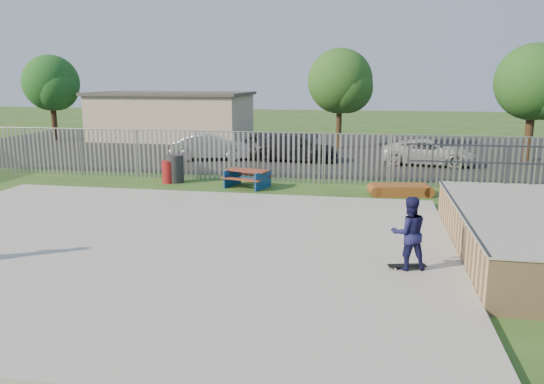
% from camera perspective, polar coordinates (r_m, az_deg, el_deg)
% --- Properties ---
extents(ground, '(120.00, 120.00, 0.00)m').
position_cam_1_polar(ground, '(13.48, -13.79, -5.86)').
color(ground, '#2D501B').
rests_on(ground, ground).
extents(concrete_slab, '(15.00, 12.00, 0.15)m').
position_cam_1_polar(concrete_slab, '(13.46, -13.81, -5.55)').
color(concrete_slab, '#A2A29D').
rests_on(concrete_slab, ground).
extents(fence, '(26.04, 16.02, 2.00)m').
position_cam_1_polar(fence, '(17.10, -4.59, 1.69)').
color(fence, gray).
rests_on(fence, ground).
extents(picnic_table, '(1.92, 1.72, 0.68)m').
position_cam_1_polar(picnic_table, '(20.30, -2.66, 1.49)').
color(picnic_table, brown).
rests_on(picnic_table, ground).
extents(funbox, '(1.99, 1.22, 0.37)m').
position_cam_1_polar(funbox, '(19.44, 13.62, 0.21)').
color(funbox, brown).
rests_on(funbox, ground).
extents(trash_bin_red, '(0.53, 0.53, 0.88)m').
position_cam_1_polar(trash_bin_red, '(21.53, -11.06, 2.14)').
color(trash_bin_red, maroon).
rests_on(trash_bin_red, ground).
extents(trash_bin_grey, '(0.67, 0.67, 1.11)m').
position_cam_1_polar(trash_bin_grey, '(21.55, -10.36, 2.49)').
color(trash_bin_grey, '#29292B').
rests_on(trash_bin_grey, ground).
extents(parking_lot, '(40.00, 18.00, 0.02)m').
position_cam_1_polar(parking_lot, '(31.39, 0.57, 4.64)').
color(parking_lot, black).
rests_on(parking_lot, ground).
extents(car_silver, '(4.19, 2.28, 1.31)m').
position_cam_1_polar(car_silver, '(27.28, -6.66, 4.84)').
color(car_silver, '#BCBDC2').
rests_on(car_silver, parking_lot).
extents(car_dark, '(4.62, 1.96, 1.33)m').
position_cam_1_polar(car_dark, '(26.81, 2.29, 4.81)').
color(car_dark, black).
rests_on(car_dark, parking_lot).
extents(car_white, '(4.57, 2.58, 1.20)m').
position_cam_1_polar(car_white, '(26.58, 16.52, 4.12)').
color(car_white, silver).
rests_on(car_white, parking_lot).
extents(building, '(10.40, 6.40, 3.20)m').
position_cam_1_polar(building, '(37.24, -10.65, 8.08)').
color(building, beige).
rests_on(building, ground).
extents(tree_left, '(3.66, 3.66, 5.64)m').
position_cam_1_polar(tree_left, '(38.68, -22.68, 10.75)').
color(tree_left, '#42281A').
rests_on(tree_left, ground).
extents(tree_mid, '(3.79, 3.79, 5.84)m').
position_cam_1_polar(tree_mid, '(31.88, 7.32, 11.73)').
color(tree_mid, '#41301A').
rests_on(tree_mid, ground).
extents(tree_right, '(3.77, 3.77, 5.81)m').
position_cam_1_polar(tree_right, '(29.58, 26.36, 10.53)').
color(tree_right, '#412D1A').
rests_on(tree_right, ground).
extents(skateboard_a, '(0.82, 0.39, 0.08)m').
position_cam_1_polar(skateboard_a, '(11.64, 14.32, -7.79)').
color(skateboard_a, black).
rests_on(skateboard_a, concrete_slab).
extents(skater_navy, '(0.88, 0.76, 1.56)m').
position_cam_1_polar(skater_navy, '(11.42, 14.51, -4.29)').
color(skater_navy, '#161746').
rests_on(skater_navy, concrete_slab).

